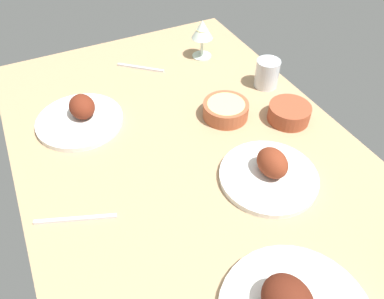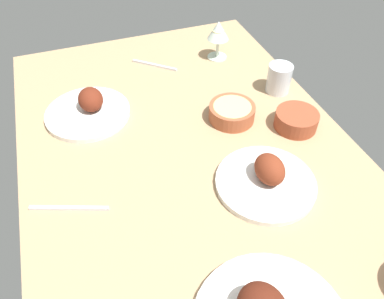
% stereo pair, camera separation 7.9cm
% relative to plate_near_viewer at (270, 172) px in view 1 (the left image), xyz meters
% --- Properties ---
extents(dining_table, '(1.40, 0.90, 0.04)m').
position_rel_plate_near_viewer_xyz_m(dining_table, '(-0.16, -0.14, -0.04)').
color(dining_table, tan).
rests_on(dining_table, ground).
extents(plate_near_viewer, '(0.25, 0.25, 0.08)m').
position_rel_plate_near_viewer_xyz_m(plate_near_viewer, '(0.00, 0.00, 0.00)').
color(plate_near_viewer, silver).
rests_on(plate_near_viewer, dining_table).
extents(plate_far_side, '(0.25, 0.25, 0.08)m').
position_rel_plate_near_viewer_xyz_m(plate_far_side, '(-0.43, -0.37, -0.00)').
color(plate_far_side, silver).
rests_on(plate_far_side, dining_table).
extents(bowl_potatoes, '(0.14, 0.14, 0.05)m').
position_rel_plate_near_viewer_xyz_m(bowl_potatoes, '(-0.27, 0.02, 0.01)').
color(bowl_potatoes, '#A35133').
rests_on(bowl_potatoes, dining_table).
extents(bowl_cream, '(0.12, 0.12, 0.05)m').
position_rel_plate_near_viewer_xyz_m(bowl_cream, '(-0.17, 0.18, 0.01)').
color(bowl_cream, brown).
rests_on(bowl_cream, dining_table).
extents(wine_glass, '(0.08, 0.08, 0.14)m').
position_rel_plate_near_viewer_xyz_m(wine_glass, '(-0.60, 0.12, 0.08)').
color(wine_glass, silver).
rests_on(wine_glass, dining_table).
extents(water_tumbler, '(0.08, 0.08, 0.09)m').
position_rel_plate_near_viewer_xyz_m(water_tumbler, '(-0.35, 0.22, 0.03)').
color(water_tumbler, silver).
rests_on(water_tumbler, dining_table).
extents(fork_loose, '(0.12, 0.14, 0.01)m').
position_rel_plate_near_viewer_xyz_m(fork_loose, '(-0.63, -0.11, -0.02)').
color(fork_loose, silver).
rests_on(fork_loose, dining_table).
extents(spoon_loose, '(0.07, 0.18, 0.01)m').
position_rel_plate_near_viewer_xyz_m(spoon_loose, '(-0.09, -0.48, -0.02)').
color(spoon_loose, silver).
rests_on(spoon_loose, dining_table).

